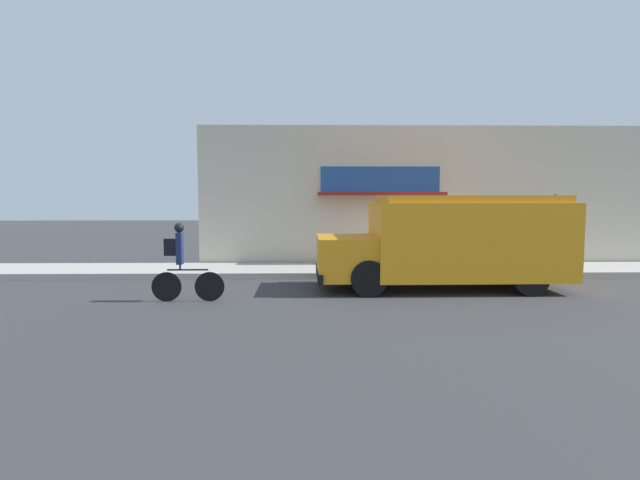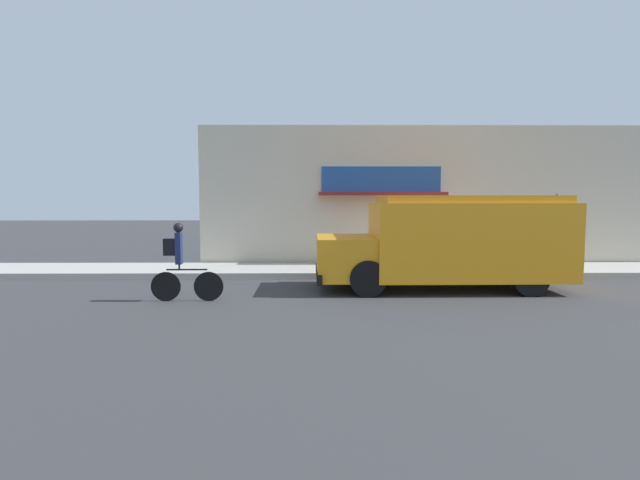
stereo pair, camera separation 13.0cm
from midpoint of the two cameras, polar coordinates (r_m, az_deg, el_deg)
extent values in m
plane|color=#38383A|center=(14.15, 14.73, -4.36)|extent=(70.00, 70.00, 0.00)
cube|color=#ADAAA3|center=(15.20, 13.63, -3.37)|extent=(28.00, 2.23, 0.17)
cube|color=beige|center=(16.29, 12.69, 4.80)|extent=(14.61, 0.18, 4.49)
cube|color=#1E4C93|center=(15.90, 7.23, 6.82)|extent=(3.75, 0.05, 0.84)
cube|color=maroon|center=(15.60, 7.36, 5.28)|extent=(3.94, 0.64, 0.10)
cube|color=orange|center=(12.65, 16.79, -0.01)|extent=(4.61, 2.20, 1.82)
cube|color=orange|center=(12.11, 3.21, -1.96)|extent=(1.39, 1.99, 1.00)
cube|color=orange|center=(12.60, 16.90, 4.50)|extent=(4.24, 2.02, 0.17)
cube|color=black|center=(12.13, 0.17, -3.85)|extent=(0.14, 2.11, 0.24)
cube|color=red|center=(13.60, 10.02, 0.84)|extent=(0.03, 0.44, 0.44)
cylinder|color=black|center=(13.10, 4.86, -3.11)|extent=(0.84, 0.27, 0.83)
cylinder|color=black|center=(11.30, 5.82, -4.40)|extent=(0.84, 0.27, 0.83)
cylinder|color=black|center=(13.98, 20.10, -2.89)|extent=(0.84, 0.27, 0.83)
cylinder|color=black|center=(12.31, 23.18, -4.01)|extent=(0.84, 0.27, 0.83)
cylinder|color=black|center=(11.07, -12.28, -5.20)|extent=(0.64, 0.05, 0.64)
cylinder|color=black|center=(11.28, -16.90, -5.11)|extent=(0.64, 0.05, 0.64)
cylinder|color=black|center=(11.11, -14.65, -3.29)|extent=(0.88, 0.05, 0.04)
cylinder|color=black|center=(11.14, -15.46, -2.98)|extent=(0.04, 0.04, 0.12)
cube|color=navy|center=(11.10, -15.51, -0.93)|extent=(0.12, 0.20, 0.68)
sphere|color=black|center=(11.06, -15.56, 1.38)|extent=(0.21, 0.21, 0.21)
cube|color=black|center=(11.14, -16.46, -0.78)|extent=(0.26, 0.14, 0.36)
cylinder|color=slate|center=(15.69, 25.53, 0.82)|extent=(0.07, 0.07, 2.16)
cube|color=red|center=(15.62, 25.71, 3.48)|extent=(0.45, 0.45, 0.60)
camera|label=1|loc=(0.07, -89.72, 0.02)|focal=28.00mm
camera|label=2|loc=(0.07, 90.28, -0.02)|focal=28.00mm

